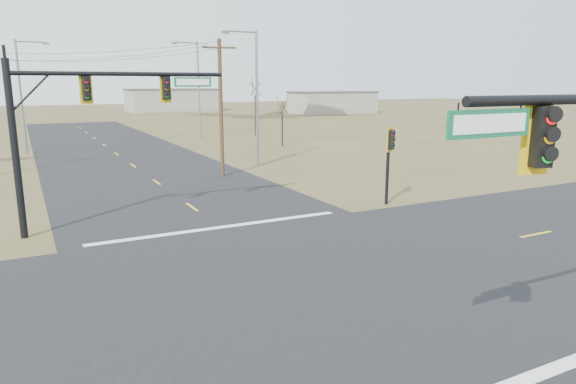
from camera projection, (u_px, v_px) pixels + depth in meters
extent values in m
plane|color=brown|center=(298.00, 282.00, 17.28)|extent=(320.00, 320.00, 0.00)
cube|color=black|center=(298.00, 282.00, 17.28)|extent=(160.00, 14.00, 0.02)
cube|color=black|center=(298.00, 282.00, 17.27)|extent=(14.00, 160.00, 0.02)
cube|color=silver|center=(221.00, 227.00, 23.78)|extent=(12.00, 0.40, 0.01)
cube|color=#0C5733|center=(490.00, 123.00, 8.16)|extent=(1.80, 0.05, 0.45)
cylinder|color=black|center=(15.00, 151.00, 21.50)|extent=(0.30, 0.30, 7.58)
cylinder|color=black|center=(123.00, 74.00, 22.91)|extent=(9.20, 0.19, 0.19)
cube|color=#0C5733|center=(193.00, 82.00, 24.42)|extent=(1.80, 0.05, 0.45)
cylinder|color=black|center=(388.00, 167.00, 28.03)|extent=(0.18, 0.18, 4.12)
cylinder|color=#4B3520|center=(221.00, 109.00, 35.98)|extent=(0.28, 0.28, 9.56)
cube|color=#4B3520|center=(219.00, 48.00, 35.11)|extent=(2.33, 0.49, 0.12)
cylinder|color=slate|center=(257.00, 99.00, 40.90)|extent=(0.21, 0.21, 10.64)
cylinder|color=slate|center=(241.00, 32.00, 39.26)|extent=(2.55, 0.13, 0.13)
cube|color=slate|center=(225.00, 32.00, 38.70)|extent=(0.61, 0.34, 0.19)
cylinder|color=slate|center=(199.00, 90.00, 61.93)|extent=(0.23, 0.23, 11.44)
cylinder|color=slate|center=(186.00, 43.00, 60.16)|extent=(2.75, 0.14, 0.14)
cube|color=slate|center=(174.00, 43.00, 59.57)|extent=(0.69, 0.49, 0.21)
cylinder|color=slate|center=(21.00, 98.00, 47.14)|extent=(0.21, 0.21, 10.46)
cylinder|color=slate|center=(31.00, 42.00, 46.66)|extent=(2.51, 0.13, 0.13)
cube|color=slate|center=(46.00, 43.00, 47.25)|extent=(0.58, 0.28, 0.19)
cylinder|color=black|center=(282.00, 130.00, 54.55)|extent=(0.18, 0.18, 3.39)
cylinder|color=black|center=(256.00, 116.00, 65.53)|extent=(0.22, 0.22, 5.01)
cube|color=#A0998E|center=(171.00, 100.00, 123.52)|extent=(20.00, 12.00, 5.00)
cube|color=#A0998E|center=(332.00, 103.00, 115.39)|extent=(18.00, 10.00, 4.50)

